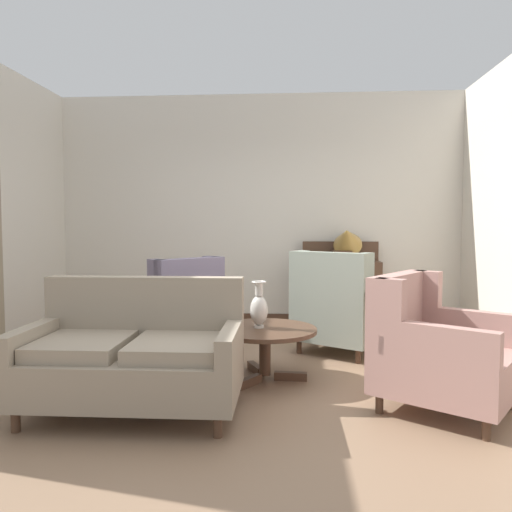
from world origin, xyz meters
name	(u,v)px	position (x,y,z in m)	size (l,w,h in m)	color
ground	(235,387)	(0.00, 0.00, 0.00)	(7.74, 7.74, 0.00)	#896B51
wall_back	(258,210)	(0.00, 2.77, 1.53)	(5.59, 0.08, 3.06)	silver
baseboard_back	(258,318)	(0.00, 2.71, 0.06)	(5.43, 0.03, 0.12)	#4C3323
coffee_table	(265,337)	(0.23, 0.23, 0.37)	(0.89, 0.89, 0.45)	#4C3323
porcelain_vase	(259,308)	(0.18, 0.23, 0.62)	(0.15, 0.15, 0.40)	beige
settee	(134,356)	(-0.66, -0.56, 0.40)	(1.51, 0.85, 0.93)	gray
armchair_back_corner	(339,311)	(0.95, 1.18, 0.44)	(1.14, 1.15, 1.06)	gray
armchair_foreground_right	(175,311)	(-0.77, 1.16, 0.42)	(1.19, 1.18, 0.99)	slate
armchair_far_left	(436,352)	(1.49, -0.36, 0.42)	(1.17, 1.16, 0.96)	tan
side_table	(400,324)	(1.44, 0.60, 0.42)	(0.60, 0.60, 0.69)	#4C3323
sideboard	(341,289)	(1.09, 2.47, 0.49)	(0.99, 0.36, 1.11)	#4C3323
gramophone	(346,241)	(1.15, 2.38, 1.13)	(0.44, 0.53, 0.55)	#4C3323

